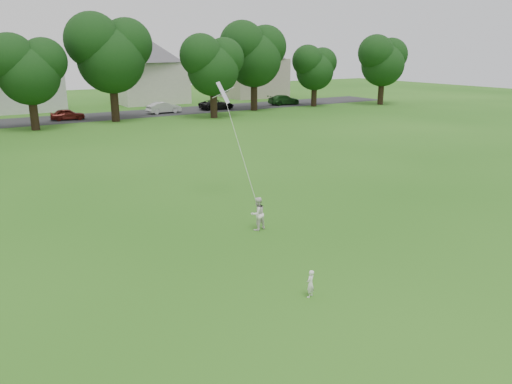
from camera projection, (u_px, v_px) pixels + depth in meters
ground at (273, 281)px, 15.43m from camera, size 160.00×160.00×0.00m
street at (35, 121)px, 49.49m from camera, size 90.00×7.00×0.01m
toddler at (310, 284)px, 14.37m from camera, size 0.36×0.30×0.83m
older_boy at (258, 214)px, 19.65m from camera, size 0.71×0.59×1.34m
kite at (239, 145)px, 21.10m from camera, size 1.04×2.82×6.14m
tree_row at (37, 55)px, 42.78m from camera, size 84.06×9.76×10.59m
parked_cars at (59, 115)px, 49.61m from camera, size 63.08×2.13×1.25m
house_row at (18, 67)px, 56.45m from camera, size 76.01×14.25×10.08m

